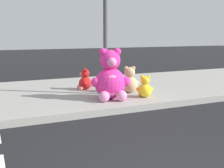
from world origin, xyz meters
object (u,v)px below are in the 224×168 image
Objects in this scene: plush_pink_large at (110,79)px; plush_red at (85,81)px; sign_pole at (105,27)px; plush_teal at (112,80)px; plush_yellow at (145,88)px; plush_tan at (129,82)px.

plush_red is at bearing 97.79° from plush_pink_large.
sign_pole reaches higher than plush_teal.
plush_red is (-1.04, 1.51, 0.02)m from plush_yellow.
plush_teal is at bearing 5.09° from plush_red.
plush_yellow is (0.08, -0.66, -0.06)m from plush_tan.
plush_teal is (0.55, 0.85, -1.51)m from sign_pole.
plush_tan reaches higher than plush_red.
plush_red is at bearing -174.91° from plush_teal.
plush_teal is 0.81× the size of plush_red.
plush_tan is at bearing -41.51° from plush_red.
sign_pole is at bearing 135.11° from plush_yellow.
plush_tan reaches higher than plush_yellow.
plush_pink_large reaches higher than plush_red.
plush_yellow is 1.14× the size of plush_teal.
plush_yellow reaches higher than plush_teal.
plush_pink_large is 0.95m from plush_tan.
plush_tan is 1.29× the size of plush_yellow.
plush_teal is at bearing 57.29° from sign_pole.
plush_pink_large is 2.22× the size of plush_yellow.
plush_pink_large is at bearing -101.62° from sign_pole.
plush_red is (-0.31, 0.78, -1.46)m from sign_pole.
plush_teal is at bearing 96.78° from plush_yellow.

